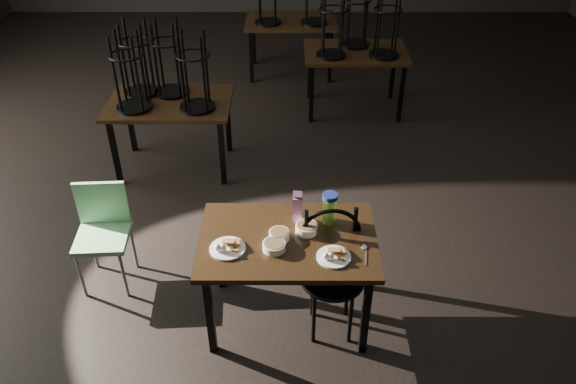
{
  "coord_description": "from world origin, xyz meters",
  "views": [
    {
      "loc": [
        -0.01,
        -4.07,
        3.19
      ],
      "look_at": [
        -0.02,
        -0.78,
        0.85
      ],
      "focal_mm": 35.0,
      "sensor_mm": 36.0,
      "label": 1
    }
  ],
  "objects_px": {
    "main_table": "(288,247)",
    "bentwood_chair": "(332,264)",
    "school_chair": "(103,227)",
    "juice_carton": "(298,207)",
    "water_bottle": "(330,208)"
  },
  "relations": [
    {
      "from": "main_table",
      "to": "school_chair",
      "type": "bearing_deg",
      "value": 163.09
    },
    {
      "from": "bentwood_chair",
      "to": "juice_carton",
      "type": "bearing_deg",
      "value": 129.38
    },
    {
      "from": "juice_carton",
      "to": "school_chair",
      "type": "xyz_separation_m",
      "value": [
        -1.48,
        0.23,
        -0.36
      ]
    },
    {
      "from": "main_table",
      "to": "school_chair",
      "type": "xyz_separation_m",
      "value": [
        -1.41,
        0.43,
        -0.17
      ]
    },
    {
      "from": "main_table",
      "to": "school_chair",
      "type": "height_order",
      "value": "school_chair"
    },
    {
      "from": "juice_carton",
      "to": "bentwood_chair",
      "type": "height_order",
      "value": "juice_carton"
    },
    {
      "from": "bentwood_chair",
      "to": "school_chair",
      "type": "distance_m",
      "value": 1.78
    },
    {
      "from": "bentwood_chair",
      "to": "water_bottle",
      "type": "bearing_deg",
      "value": 88.75
    },
    {
      "from": "main_table",
      "to": "water_bottle",
      "type": "distance_m",
      "value": 0.39
    },
    {
      "from": "juice_carton",
      "to": "school_chair",
      "type": "height_order",
      "value": "juice_carton"
    },
    {
      "from": "main_table",
      "to": "juice_carton",
      "type": "xyz_separation_m",
      "value": [
        0.07,
        0.2,
        0.19
      ]
    },
    {
      "from": "water_bottle",
      "to": "bentwood_chair",
      "type": "bearing_deg",
      "value": -86.33
    },
    {
      "from": "main_table",
      "to": "bentwood_chair",
      "type": "bearing_deg",
      "value": -7.72
    },
    {
      "from": "water_bottle",
      "to": "school_chair",
      "type": "height_order",
      "value": "water_bottle"
    },
    {
      "from": "main_table",
      "to": "water_bottle",
      "type": "bearing_deg",
      "value": 32.31
    }
  ]
}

